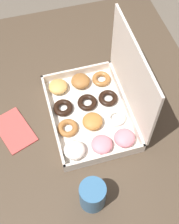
{
  "coord_description": "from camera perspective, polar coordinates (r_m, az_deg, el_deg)",
  "views": [
    {
      "loc": [
        0.58,
        -0.19,
        1.68
      ],
      "look_at": [
        0.01,
        -0.02,
        0.74
      ],
      "focal_mm": 50.0,
      "sensor_mm": 36.0,
      "label": 1
    }
  ],
  "objects": [
    {
      "name": "paper_napkin",
      "position": [
        1.12,
        -13.59,
        -3.28
      ],
      "size": [
        0.19,
        0.15,
        0.01
      ],
      "color": "#CC4C47",
      "rests_on": "dining_table"
    },
    {
      "name": "dining_table",
      "position": [
        1.22,
        1.02,
        -2.36
      ],
      "size": [
        1.18,
        0.85,
        0.73
      ],
      "color": "#4C3D2D",
      "rests_on": "ground_plane"
    },
    {
      "name": "donut_box",
      "position": [
        1.08,
        1.6,
        1.14
      ],
      "size": [
        0.38,
        0.28,
        0.31
      ],
      "color": "silver",
      "rests_on": "dining_table"
    },
    {
      "name": "coffee_mug",
      "position": [
        0.94,
        0.56,
        -14.95
      ],
      "size": [
        0.08,
        0.08,
        0.11
      ],
      "color": "teal",
      "rests_on": "dining_table"
    },
    {
      "name": "ground_plane",
      "position": [
        1.79,
        0.71,
        -12.57
      ],
      "size": [
        8.0,
        8.0,
        0.0
      ],
      "primitive_type": "plane",
      "color": "#6B6054"
    }
  ]
}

